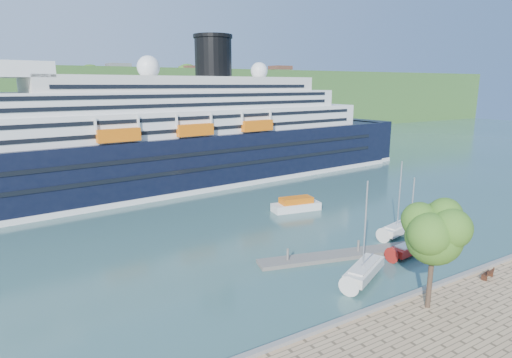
% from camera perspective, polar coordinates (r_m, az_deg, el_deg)
% --- Properties ---
extents(ground, '(400.00, 400.00, 0.00)m').
position_cam_1_polar(ground, '(41.53, 21.63, -14.69)').
color(ground, '#2E524F').
rests_on(ground, ground).
extents(far_hillside, '(400.00, 50.00, 24.00)m').
position_cam_1_polar(far_hillside, '(169.34, -21.33, 9.49)').
color(far_hillside, '#2D5622').
rests_on(far_hillside, ground).
extents(quay_coping, '(220.00, 0.50, 0.30)m').
position_cam_1_polar(quay_coping, '(40.93, 21.99, -13.34)').
color(quay_coping, slate).
rests_on(quay_coping, promenade).
extents(cruise_ship, '(123.57, 28.33, 27.51)m').
position_cam_1_polar(cruise_ship, '(77.70, -13.86, 8.73)').
color(cruise_ship, black).
rests_on(cruise_ship, ground).
extents(park_bench, '(1.69, 0.91, 1.03)m').
position_cam_1_polar(park_bench, '(45.22, 28.48, -10.97)').
color(park_bench, '#442213').
rests_on(park_bench, promenade).
extents(promenade_tree, '(5.80, 5.80, 9.61)m').
position_cam_1_polar(promenade_tree, '(36.23, 22.50, -8.78)').
color(promenade_tree, '#34641A').
rests_on(promenade_tree, promenade).
extents(floating_pontoon, '(18.67, 6.90, 0.42)m').
position_cam_1_polar(floating_pontoon, '(48.17, 11.27, -9.90)').
color(floating_pontoon, gray).
rests_on(floating_pontoon, ground).
extents(sailboat_white_near, '(7.42, 4.97, 9.39)m').
position_cam_1_polar(sailboat_white_near, '(41.79, 14.51, -7.01)').
color(sailboat_white_near, silver).
rests_on(sailboat_white_near, ground).
extents(sailboat_red, '(6.64, 2.50, 8.37)m').
position_cam_1_polar(sailboat_red, '(49.40, 20.26, -4.98)').
color(sailboat_red, maroon).
rests_on(sailboat_red, ground).
extents(sailboat_white_far, '(7.19, 3.40, 8.96)m').
position_cam_1_polar(sailboat_white_far, '(55.28, 18.77, -2.73)').
color(sailboat_white_far, silver).
rests_on(sailboat_white_far, ground).
extents(tender_launch, '(7.66, 3.70, 2.03)m').
position_cam_1_polar(tender_launch, '(63.87, 5.37, -3.33)').
color(tender_launch, orange).
rests_on(tender_launch, ground).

